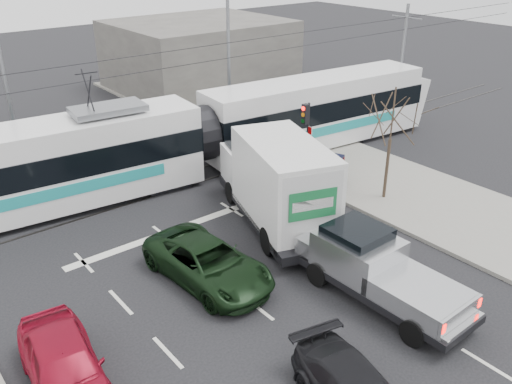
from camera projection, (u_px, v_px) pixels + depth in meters
ground at (296, 288)px, 18.31m from camera, size 120.00×120.00×0.00m
sidewalk_right at (450, 209)px, 23.35m from camera, size 6.00×60.00×0.15m
rails at (152, 189)px, 25.34m from camera, size 60.00×1.60×0.03m
building_right at (199, 55)px, 40.87m from camera, size 12.00×10.00×5.00m
bare_tree at (392, 119)px, 22.71m from camera, size 2.40×2.40×5.00m
traffic_signal at (306, 124)px, 25.34m from camera, size 0.44×0.44×3.60m
street_lamp_near at (226, 47)px, 30.06m from camera, size 2.38×0.25×9.00m
catenary at (144, 109)px, 23.66m from camera, size 60.00×0.20×7.00m
tram at (199, 135)px, 26.14m from camera, size 27.90×5.55×5.67m
silver_pickup at (374, 267)px, 17.50m from camera, size 2.26×6.11×2.21m
box_truck at (277, 183)px, 21.54m from camera, size 4.85×7.94×3.76m
navy_pickup at (277, 156)px, 25.90m from camera, size 4.23×6.09×2.42m
green_car at (208, 262)px, 18.42m from camera, size 2.75×5.30×1.43m
red_car at (64, 367)px, 13.93m from camera, size 2.36×4.72×1.54m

